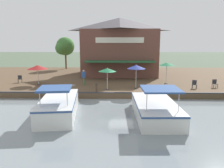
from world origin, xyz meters
TOP-DOWN VIEW (x-y plane):
  - ground_plane at (0.00, 0.00)m, footprint 220.00×220.00m
  - quay_deck at (-11.00, 0.00)m, footprint 22.00×56.00m
  - quay_edge_fender at (-0.10, 0.00)m, footprint 0.20×50.40m
  - waterfront_restaurant at (-13.17, -0.18)m, footprint 10.89×10.83m
  - patio_umbrella_by_entrance at (-1.60, -1.47)m, footprint 1.77×1.77m
  - patio_umbrella_mid_patio_left at (-2.30, 1.42)m, footprint 1.85×1.85m
  - patio_umbrella_mid_patio_right at (-5.07, 5.12)m, footprint 1.71×1.71m
  - patio_umbrella_back_row at (-4.27, -9.34)m, footprint 2.22×2.22m
  - cafe_chair_mid_patio at (-2.46, 7.44)m, footprint 0.52×0.52m
  - cafe_chair_far_corner_seat at (-5.41, -11.94)m, footprint 0.57×0.57m
  - cafe_chair_back_row_seat at (-2.98, 9.73)m, footprint 0.45×0.45m
  - person_at_quay_edge at (-4.18, -4.21)m, footprint 0.48×0.48m
  - motorboat_mid_row at (4.29, 2.14)m, footprint 7.29×2.87m
  - motorboat_nearest_quay at (3.96, -4.76)m, footprint 7.47×3.17m
  - mooring_post at (-0.35, -2.43)m, footprint 0.22×0.22m
  - tree_upstream_bank at (-19.45, -9.86)m, footprint 3.41×3.24m
  - tree_behind_restaurant at (-15.29, -1.80)m, footprint 5.45×5.19m

SIDE VIEW (x-z plane):
  - ground_plane at x=0.00m, z-range 0.00..0.00m
  - quay_deck at x=-11.00m, z-range 0.00..0.60m
  - quay_edge_fender at x=-0.10m, z-range 0.60..0.70m
  - motorboat_mid_row at x=4.29m, z-range -0.49..1.86m
  - motorboat_nearest_quay at x=3.96m, z-range -0.38..1.92m
  - mooring_post at x=-0.35m, z-range 0.61..1.47m
  - cafe_chair_mid_patio at x=-2.46m, z-range 0.65..1.50m
  - cafe_chair_far_corner_seat at x=-5.41m, z-range 0.65..1.50m
  - cafe_chair_back_row_seat at x=-2.98m, z-range 0.65..1.50m
  - person_at_quay_edge at x=-4.18m, z-range 0.82..2.50m
  - patio_umbrella_back_row at x=-4.27m, z-range 1.44..3.67m
  - patio_umbrella_by_entrance at x=-1.60m, z-range 1.49..3.69m
  - patio_umbrella_mid_patio_left at x=-2.30m, z-range 1.59..4.04m
  - patio_umbrella_mid_patio_right at x=-5.07m, z-range 1.62..4.09m
  - tree_upstream_bank at x=-19.45m, z-range 1.71..7.36m
  - waterfront_restaurant at x=-13.17m, z-range 0.67..8.88m
  - tree_behind_restaurant at x=-15.29m, z-range 1.40..8.47m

